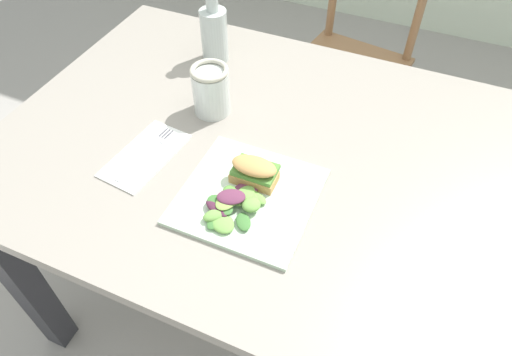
# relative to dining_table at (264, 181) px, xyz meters

# --- Properties ---
(ground_plane) EXTENTS (8.74, 8.74, 0.00)m
(ground_plane) POSITION_rel_dining_table_xyz_m (0.04, -0.14, -0.62)
(ground_plane) COLOR gray
(dining_table) EXTENTS (1.24, 0.90, 0.74)m
(dining_table) POSITION_rel_dining_table_xyz_m (0.00, 0.00, 0.00)
(dining_table) COLOR gray
(dining_table) RESTS_ON ground
(chair_wooden_far) EXTENTS (0.46, 0.46, 0.87)m
(chair_wooden_far) POSITION_rel_dining_table_xyz_m (0.02, 0.84, -0.17)
(chair_wooden_far) COLOR #8E6642
(chair_wooden_far) RESTS_ON ground
(plate_lunch) EXTENTS (0.27, 0.27, 0.01)m
(plate_lunch) POSITION_rel_dining_table_xyz_m (0.03, -0.16, 0.13)
(plate_lunch) COLOR beige
(plate_lunch) RESTS_ON dining_table
(sandwich_half_front) EXTENTS (0.10, 0.06, 0.06)m
(sandwich_half_front) POSITION_rel_dining_table_xyz_m (0.03, -0.12, 0.16)
(sandwich_half_front) COLOR tan
(sandwich_half_front) RESTS_ON plate_lunch
(salad_mixed_greens) EXTENTS (0.12, 0.15, 0.03)m
(salad_mixed_greens) POSITION_rel_dining_table_xyz_m (0.02, -0.20, 0.15)
(salad_mixed_greens) COLOR #6B9E47
(salad_mixed_greens) RESTS_ON plate_lunch
(napkin_folded) EXTENTS (0.13, 0.22, 0.00)m
(napkin_folded) POSITION_rel_dining_table_xyz_m (-0.23, -0.14, 0.13)
(napkin_folded) COLOR white
(napkin_folded) RESTS_ON dining_table
(fork_on_napkin) EXTENTS (0.04, 0.19, 0.00)m
(fork_on_napkin) POSITION_rel_dining_table_xyz_m (-0.23, -0.12, 0.13)
(fork_on_napkin) COLOR silver
(fork_on_napkin) RESTS_ON napkin_folded
(bottle_cold_brew) EXTENTS (0.07, 0.07, 0.20)m
(bottle_cold_brew) POSITION_rel_dining_table_xyz_m (-0.26, 0.27, 0.19)
(bottle_cold_brew) COLOR black
(bottle_cold_brew) RESTS_ON dining_table
(mason_jar_iced_tea) EXTENTS (0.09, 0.09, 0.12)m
(mason_jar_iced_tea) POSITION_rel_dining_table_xyz_m (-0.17, 0.06, 0.18)
(mason_jar_iced_tea) COLOR gold
(mason_jar_iced_tea) RESTS_ON dining_table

